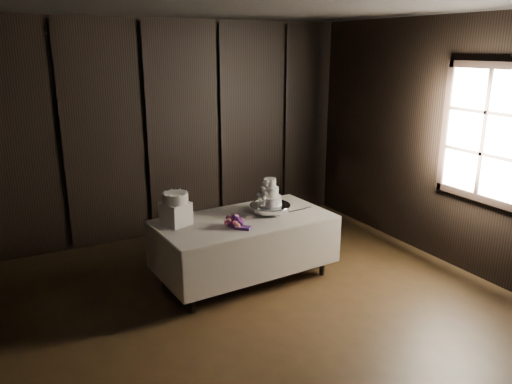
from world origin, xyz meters
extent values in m
cube|color=black|center=(0.00, 0.00, -0.02)|extent=(6.04, 7.04, 0.04)
cube|color=black|center=(0.00, 3.52, 1.50)|extent=(6.04, 0.04, 3.04)
cube|color=black|center=(2.97, 0.50, 1.70)|extent=(0.06, 1.16, 1.56)
cube|color=beige|center=(0.51, 1.59, 0.76)|extent=(2.04, 1.16, 0.01)
cube|color=white|center=(0.51, 1.59, 0.35)|extent=(1.88, 1.03, 0.71)
cylinder|color=silver|center=(0.88, 1.65, 0.81)|extent=(0.60, 0.60, 0.09)
cylinder|color=white|center=(0.88, 1.65, 0.90)|extent=(0.27, 0.27, 0.11)
cylinder|color=white|center=(0.88, 1.65, 1.01)|extent=(0.20, 0.20, 0.11)
cylinder|color=white|center=(0.88, 1.65, 1.12)|extent=(0.13, 0.13, 0.11)
cube|color=white|center=(-0.24, 1.76, 0.89)|extent=(0.34, 0.34, 0.25)
cylinder|color=white|center=(-0.24, 1.76, 1.07)|extent=(0.36, 0.36, 0.11)
cube|color=silver|center=(1.16, 1.54, 0.77)|extent=(0.37, 0.05, 0.01)
camera|label=1|loc=(-1.87, -3.19, 2.64)|focal=35.00mm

